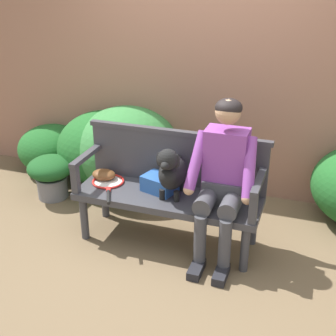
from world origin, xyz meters
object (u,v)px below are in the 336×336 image
object	(u,v)px
tennis_racket	(108,183)
baseball_glove	(104,175)
dog_on_bench	(171,171)
sports_bag	(160,184)
person_seated	(223,175)
potted_plant	(51,173)
garden_bench	(168,201)

from	to	relation	value
tennis_racket	baseball_glove	xyz separation A→B (m)	(-0.08, 0.07, 0.04)
dog_on_bench	tennis_racket	size ratio (longest dim) A/B	0.84
sports_bag	person_seated	bearing A→B (deg)	-5.90
dog_on_bench	potted_plant	bearing A→B (deg)	164.52
person_seated	tennis_racket	size ratio (longest dim) A/B	2.33
tennis_racket	baseball_glove	size ratio (longest dim) A/B	2.60
baseball_glove	sports_bag	xyz separation A→B (m)	(0.56, -0.05, 0.03)
baseball_glove	tennis_racket	bearing A→B (deg)	-42.02
person_seated	baseball_glove	xyz separation A→B (m)	(-1.11, 0.11, -0.22)
garden_bench	tennis_racket	bearing A→B (deg)	177.98
tennis_racket	baseball_glove	distance (m)	0.11
potted_plant	dog_on_bench	bearing A→B (deg)	-15.48
person_seated	dog_on_bench	bearing A→B (deg)	-178.88
dog_on_bench	sports_bag	xyz separation A→B (m)	(-0.13, 0.07, -0.17)
tennis_racket	potted_plant	size ratio (longest dim) A/B	1.21
sports_bag	dog_on_bench	bearing A→B (deg)	-27.27
sports_bag	garden_bench	bearing A→B (deg)	-24.20
baseball_glove	potted_plant	distance (m)	0.84
garden_bench	baseball_glove	bearing A→B (deg)	171.92
sports_bag	tennis_racket	bearing A→B (deg)	-177.54
person_seated	garden_bench	bearing A→B (deg)	177.94
tennis_racket	sports_bag	bearing A→B (deg)	2.46
person_seated	potted_plant	world-z (taller)	person_seated
person_seated	potted_plant	distance (m)	1.97
potted_plant	person_seated	bearing A→B (deg)	-11.80
person_seated	baseball_glove	world-z (taller)	person_seated
tennis_racket	potted_plant	bearing A→B (deg)	157.01
tennis_racket	garden_bench	bearing A→B (deg)	-2.02
baseball_glove	garden_bench	bearing A→B (deg)	-6.65
person_seated	tennis_racket	xyz separation A→B (m)	(-1.04, 0.04, -0.26)
garden_bench	tennis_racket	distance (m)	0.58
tennis_racket	sports_bag	size ratio (longest dim) A/B	2.04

